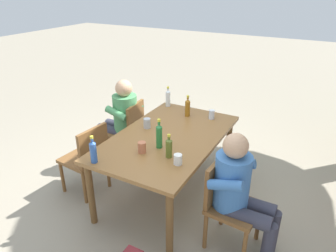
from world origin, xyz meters
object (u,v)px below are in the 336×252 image
(bottle_olive, at_px, (169,147))
(bottle_green, at_px, (159,135))
(person_in_white_shirt, at_px, (240,189))
(bottle_clear, at_px, (168,98))
(chair_far_right, at_px, (227,200))
(cup_steel, at_px, (147,123))
(dining_table, at_px, (168,142))
(cup_white, at_px, (178,159))
(chair_near_right, at_px, (88,156))
(cup_terracotta, at_px, (142,147))
(bottle_amber, at_px, (188,107))
(person_in_plaid_shirt, at_px, (121,117))
(chair_near_left, at_px, (129,129))
(bottle_blue, at_px, (93,151))
(cup_glass, at_px, (212,115))

(bottle_olive, bearing_deg, bottle_green, -124.21)
(person_in_white_shirt, bearing_deg, bottle_clear, -130.86)
(chair_far_right, relative_size, person_in_white_shirt, 0.74)
(cup_steel, bearing_deg, bottle_clear, -170.92)
(dining_table, distance_m, bottle_clear, 0.91)
(bottle_olive, bearing_deg, cup_white, 60.85)
(chair_near_right, distance_m, bottle_clear, 1.32)
(chair_far_right, bearing_deg, bottle_clear, -133.07)
(dining_table, distance_m, cup_terracotta, 0.46)
(cup_steel, relative_size, cup_terracotta, 1.05)
(chair_far_right, bearing_deg, chair_near_right, -89.52)
(dining_table, relative_size, bottle_amber, 6.51)
(dining_table, height_order, bottle_amber, bottle_amber)
(person_in_white_shirt, bearing_deg, bottle_olive, -90.83)
(bottle_amber, xyz_separation_m, cup_steel, (0.54, -0.26, -0.06))
(bottle_green, distance_m, cup_terracotta, 0.21)
(dining_table, height_order, bottle_clear, bottle_clear)
(person_in_plaid_shirt, distance_m, cup_steel, 0.74)
(chair_near_right, relative_size, cup_terracotta, 7.81)
(chair_far_right, height_order, person_in_plaid_shirt, person_in_plaid_shirt)
(cup_terracotta, bearing_deg, bottle_green, 149.21)
(dining_table, relative_size, bottle_green, 5.61)
(cup_steel, bearing_deg, bottle_green, 46.73)
(bottle_amber, relative_size, cup_terracotta, 2.45)
(chair_near_left, height_order, cup_terracotta, cup_terracotta)
(bottle_amber, relative_size, cup_steel, 2.33)
(chair_far_right, height_order, cup_white, cup_white)
(chair_far_right, xyz_separation_m, chair_near_right, (0.01, -1.67, 0.00))
(chair_near_left, bearing_deg, chair_far_right, 64.33)
(chair_near_left, distance_m, person_in_plaid_shirt, 0.20)
(person_in_plaid_shirt, distance_m, bottle_green, 1.22)
(chair_far_right, bearing_deg, person_in_white_shirt, 86.55)
(bottle_green, xyz_separation_m, bottle_olive, (0.12, 0.18, -0.03))
(bottle_green, distance_m, bottle_olive, 0.22)
(dining_table, height_order, chair_far_right, chair_far_right)
(bottle_amber, xyz_separation_m, bottle_green, (0.87, 0.09, 0.02))
(person_in_white_shirt, bearing_deg, bottle_amber, -135.32)
(bottle_blue, bearing_deg, person_in_plaid_shirt, -153.94)
(dining_table, distance_m, bottle_olive, 0.48)
(dining_table, xyz_separation_m, cup_glass, (-0.66, 0.25, 0.14))
(chair_far_right, bearing_deg, bottle_olive, -90.36)
(cup_steel, bearing_deg, chair_near_right, -47.97)
(person_in_plaid_shirt, xyz_separation_m, bottle_amber, (-0.20, 0.89, 0.23))
(chair_far_right, distance_m, chair_near_left, 1.85)
(cup_glass, bearing_deg, chair_near_left, -76.72)
(person_in_plaid_shirt, bearing_deg, person_in_white_shirt, 67.02)
(cup_white, bearing_deg, cup_terracotta, -93.75)
(bottle_green, relative_size, cup_glass, 2.78)
(chair_far_right, relative_size, bottle_amber, 3.19)
(person_in_white_shirt, xyz_separation_m, cup_white, (0.07, -0.59, 0.17))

